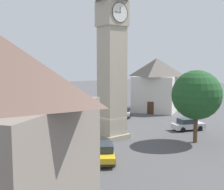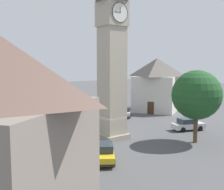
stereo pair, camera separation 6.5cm
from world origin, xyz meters
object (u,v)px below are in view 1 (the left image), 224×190
Objects in this scene: car_green_alley at (23,131)px; building_corner_back at (156,84)px; clock_tower at (112,23)px; tree at (197,95)px; car_blue_kerb at (104,153)px; car_red_corner at (188,124)px; car_black_far at (85,118)px; car_white_side at (124,112)px; lamp_post at (122,102)px; road_sign at (60,140)px; car_silver_kerb at (60,141)px; pedestrian at (64,120)px.

building_corner_back is at bearing -171.15° from car_green_alley.
clock_tower reaches higher than tree.
car_green_alley is 0.55× the size of tree.
car_blue_kerb and car_red_corner have the same top height.
car_black_far is at bearing -166.72° from car_green_alley.
car_green_alley is at bearing -77.21° from car_blue_kerb.
car_red_corner is 1.05× the size of car_white_side.
road_sign is at bearing 30.99° from lamp_post.
clock_tower reaches higher than car_red_corner.
tree reaches higher than car_silver_kerb.
building_corner_back is (-11.97, -17.10, -0.27)m from tree.
clock_tower reaches higher than building_corner_back.
road_sign is (10.00, 12.17, 1.14)m from car_black_far.
car_red_corner is 12.02m from car_white_side.
car_white_side is at bearing -144.30° from road_sign.
clock_tower is at bearing 140.06° from car_green_alley.
building_corner_back is (-18.14, -10.52, -7.84)m from clock_tower.
lamp_post is at bearing -56.08° from car_red_corner.
car_silver_kerb is at bearing 29.76° from car_white_side.
car_green_alley is 6.48m from pedestrian.
clock_tower is at bearing -46.86° from tree.
pedestrian is at bearing 5.15° from car_white_side.
car_green_alley is at bearing -77.39° from car_silver_kerb.
car_blue_kerb is 1.02× the size of car_white_side.
building_corner_back reaches higher than car_blue_kerb.
car_green_alley is (9.60, 2.26, 0.00)m from car_black_far.
tree is at bearing 117.32° from pedestrian.
car_white_side is (-9.65, -9.38, -11.90)m from clock_tower.
road_sign is at bearing -33.04° from car_blue_kerb.
car_white_side and car_black_far have the same top height.
car_white_side is 0.96× the size of car_black_far.
car_red_corner and car_white_side have the same top height.
car_black_far is 0.41× the size of building_corner_back.
car_black_far is 1.59× the size of road_sign.
tree reaches higher than lamp_post.
car_blue_kerb is 14.24m from pedestrian.
car_blue_kerb is at bearing -5.81° from tree.
building_corner_back is at bearing -155.45° from lamp_post.
pedestrian is 0.35× the size of lamp_post.
car_blue_kerb and car_green_alley have the same top height.
building_corner_back reaches higher than road_sign.
clock_tower reaches higher than pedestrian.
car_green_alley is 2.50× the size of pedestrian.
building_corner_back is (-8.08, -13.15, 4.06)m from car_red_corner.
building_corner_back is 3.91× the size of road_sign.
clock_tower is 15.62m from car_green_alley.
car_silver_kerb is 0.40× the size of building_corner_back.
car_black_far is 0.91× the size of lamp_post.
car_black_far is 0.58× the size of tree.
lamp_post is (4.46, 4.78, 2.51)m from car_white_side.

